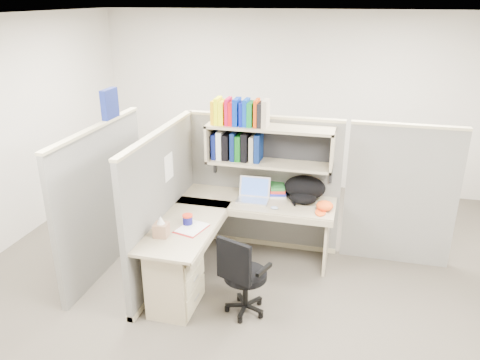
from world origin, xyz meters
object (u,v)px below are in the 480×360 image
(desk, at_px, (199,256))
(snack_canister, at_px, (188,219))
(laptop, at_px, (253,190))
(task_chair, at_px, (243,287))
(backpack, at_px, (304,190))

(desk, height_order, snack_canister, snack_canister)
(laptop, xyz_separation_m, snack_canister, (-0.51, -0.72, -0.07))
(laptop, xyz_separation_m, task_chair, (0.15, -1.05, -0.55))
(desk, xyz_separation_m, snack_canister, (-0.15, 0.11, 0.34))
(laptop, distance_m, snack_canister, 0.88)
(laptop, bearing_deg, desk, -114.93)
(backpack, distance_m, snack_canister, 1.37)
(backpack, bearing_deg, laptop, -172.17)
(desk, bearing_deg, task_chair, -23.14)
(desk, relative_size, task_chair, 2.02)
(snack_canister, distance_m, task_chair, 0.88)
(desk, relative_size, snack_canister, 16.68)
(snack_canister, bearing_deg, backpack, 39.14)
(desk, height_order, task_chair, task_chair)
(backpack, bearing_deg, snack_canister, -147.43)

